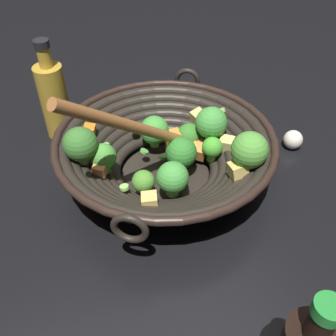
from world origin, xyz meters
The scene contains 4 objects.
ground_plane centered at (0.00, 0.00, 0.00)m, with size 4.00×4.00×0.00m, color black.
wok centered at (0.00, 0.00, 0.06)m, with size 0.39×0.39×0.25m.
cooking_oil_bottle centered at (0.20, 0.17, 0.08)m, with size 0.06×0.06×0.21m.
garlic_bulb centered at (0.00, -0.27, 0.02)m, with size 0.04×0.04×0.04m, color silver.
Camera 1 is at (-0.50, 0.16, 0.49)m, focal length 41.21 mm.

